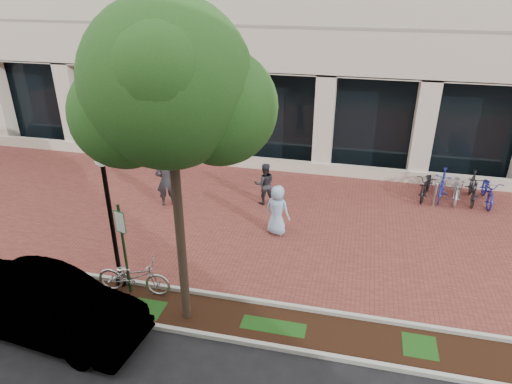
% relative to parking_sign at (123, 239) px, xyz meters
% --- Properties ---
extents(ground, '(120.00, 120.00, 0.00)m').
position_rel_parking_sign_xyz_m(ground, '(2.19, 4.86, -1.70)').
color(ground, black).
rests_on(ground, ground).
extents(brick_plaza, '(40.00, 9.00, 0.01)m').
position_rel_parking_sign_xyz_m(brick_plaza, '(2.19, 4.86, -1.70)').
color(brick_plaza, brown).
rests_on(brick_plaza, ground).
extents(planting_strip, '(40.00, 1.50, 0.01)m').
position_rel_parking_sign_xyz_m(planting_strip, '(2.19, -0.39, -1.70)').
color(planting_strip, black).
rests_on(planting_strip, ground).
extents(curb_plaza_side, '(40.00, 0.12, 0.12)m').
position_rel_parking_sign_xyz_m(curb_plaza_side, '(2.19, 0.36, -1.64)').
color(curb_plaza_side, '#BABBB0').
rests_on(curb_plaza_side, ground).
extents(curb_street_side, '(40.00, 0.12, 0.12)m').
position_rel_parking_sign_xyz_m(curb_street_side, '(2.19, -1.14, -1.64)').
color(curb_street_side, '#BABBB0').
rests_on(curb_street_side, ground).
extents(parking_sign, '(0.34, 0.07, 2.71)m').
position_rel_parking_sign_xyz_m(parking_sign, '(0.00, 0.00, 0.00)').
color(parking_sign, '#153B18').
rests_on(parking_sign, ground).
extents(lamppost, '(0.36, 0.36, 3.96)m').
position_rel_parking_sign_xyz_m(lamppost, '(-0.41, 0.26, 0.54)').
color(lamppost, black).
rests_on(lamppost, ground).
extents(street_tree, '(4.17, 3.48, 7.66)m').
position_rel_parking_sign_xyz_m(street_tree, '(1.91, -0.51, 4.00)').
color(street_tree, '#453427').
rests_on(street_tree, ground).
extents(locked_bicycle, '(2.08, 0.84, 1.07)m').
position_rel_parking_sign_xyz_m(locked_bicycle, '(0.14, 0.05, -1.17)').
color(locked_bicycle, '#BBBBBF').
rests_on(locked_bicycle, ground).
extents(pedestrian_left, '(0.86, 0.76, 1.97)m').
position_rel_parking_sign_xyz_m(pedestrian_left, '(-1.08, 5.13, -0.72)').
color(pedestrian_left, '#252529').
rests_on(pedestrian_left, ground).
extents(pedestrian_mid, '(0.95, 0.85, 1.62)m').
position_rel_parking_sign_xyz_m(pedestrian_mid, '(2.43, 6.08, -0.89)').
color(pedestrian_mid, '#2B2B31').
rests_on(pedestrian_mid, ground).
extents(pedestrian_right, '(0.97, 0.78, 1.72)m').
position_rel_parking_sign_xyz_m(pedestrian_right, '(3.31, 4.04, -0.84)').
color(pedestrian_right, '#9BC3E8').
rests_on(pedestrian_right, ground).
extents(bollard, '(0.12, 0.12, 1.00)m').
position_rel_parking_sign_xyz_m(bollard, '(8.64, 7.26, -1.19)').
color(bollard, '#BCBBC0').
rests_on(bollard, ground).
extents(bike_rack_cluster, '(3.19, 2.09, 1.15)m').
position_rel_parking_sign_xyz_m(bike_rack_cluster, '(9.52, 8.04, -1.16)').
color(bike_rack_cluster, black).
rests_on(bike_rack_cluster, ground).
extents(sedan_near_curb, '(4.82, 2.14, 1.54)m').
position_rel_parking_sign_xyz_m(sedan_near_curb, '(-1.06, -1.81, -0.93)').
color(sedan_near_curb, silver).
rests_on(sedan_near_curb, ground).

